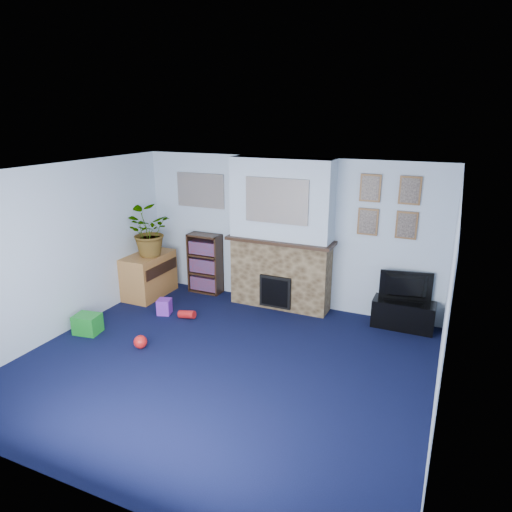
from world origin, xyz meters
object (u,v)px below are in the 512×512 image
at_px(television, 406,287).
at_px(bookshelf, 205,265).
at_px(tv_stand, 403,313).
at_px(sideboard, 149,276).

distance_m(television, bookshelf, 3.38).
relative_size(tv_stand, bookshelf, 0.84).
bearing_deg(television, tv_stand, 79.48).
height_order(tv_stand, sideboard, sideboard).
height_order(bookshelf, sideboard, bookshelf).
height_order(television, bookshelf, bookshelf).
distance_m(tv_stand, bookshelf, 3.39).
xyz_separation_m(television, sideboard, (-4.19, -0.49, -0.28)).
bearing_deg(television, sideboard, -3.87).
bearing_deg(bookshelf, tv_stand, -1.30).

